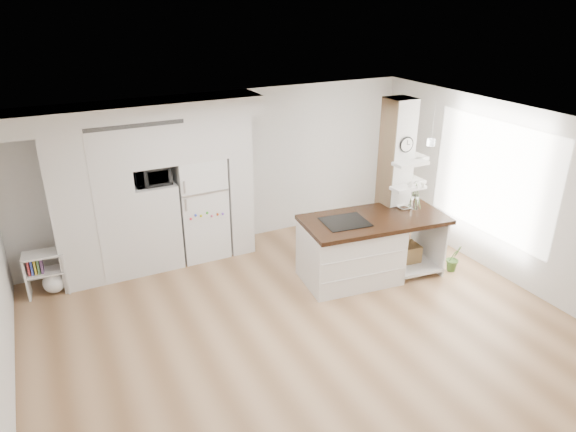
{
  "coord_description": "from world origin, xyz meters",
  "views": [
    {
      "loc": [
        -2.76,
        -5.05,
        4.16
      ],
      "look_at": [
        0.22,
        0.9,
        1.26
      ],
      "focal_mm": 32.0,
      "sensor_mm": 36.0,
      "label": 1
    }
  ],
  "objects_px": {
    "refrigerator": "(201,207)",
    "floor_plant_a": "(454,258)",
    "kitchen_island": "(358,248)",
    "bookshelf": "(49,275)"
  },
  "relations": [
    {
      "from": "refrigerator",
      "to": "floor_plant_a",
      "type": "distance_m",
      "value": 4.24
    },
    {
      "from": "refrigerator",
      "to": "floor_plant_a",
      "type": "height_order",
      "value": "refrigerator"
    },
    {
      "from": "kitchen_island",
      "to": "bookshelf",
      "type": "relative_size",
      "value": 3.45
    },
    {
      "from": "bookshelf",
      "to": "floor_plant_a",
      "type": "xyz_separation_m",
      "value": [
        5.89,
        -2.19,
        -0.07
      ]
    },
    {
      "from": "bookshelf",
      "to": "floor_plant_a",
      "type": "bearing_deg",
      "value": -16.22
    },
    {
      "from": "kitchen_island",
      "to": "floor_plant_a",
      "type": "relative_size",
      "value": 5.16
    },
    {
      "from": "refrigerator",
      "to": "kitchen_island",
      "type": "xyz_separation_m",
      "value": [
        1.91,
        -1.86,
        -0.36
      ]
    },
    {
      "from": "kitchen_island",
      "to": "bookshelf",
      "type": "bearing_deg",
      "value": 165.38
    },
    {
      "from": "floor_plant_a",
      "to": "refrigerator",
      "type": "bearing_deg",
      "value": 145.38
    },
    {
      "from": "refrigerator",
      "to": "bookshelf",
      "type": "xyz_separation_m",
      "value": [
        -2.45,
        -0.19,
        -0.58
      ]
    }
  ]
}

